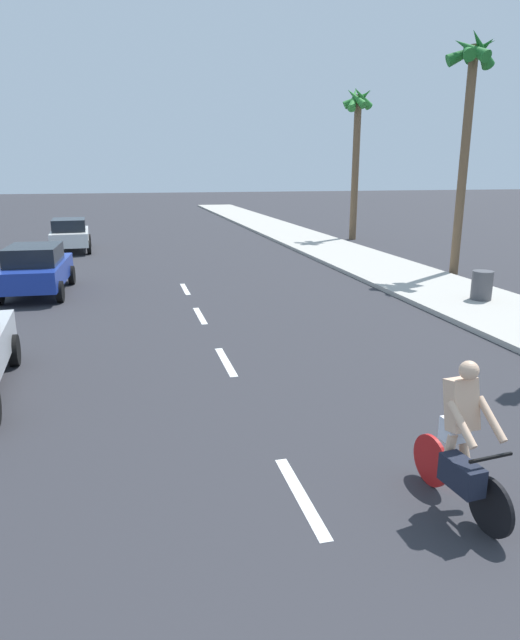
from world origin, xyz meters
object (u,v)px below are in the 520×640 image
at_px(cyclist, 461,445).
at_px(trash_bin_far, 482,285).
at_px(parked_car_blue, 36,268).
at_px(palm_tree_far, 357,128).
at_px(parked_car_white, 70,234).
at_px(palm_tree_mid, 470,91).

distance_m(cyclist, trash_bin_far, 11.11).
height_order(cyclist, parked_car_blue, cyclist).
xyz_separation_m(palm_tree_far, trash_bin_far, (-2.58, -15.60, -5.46)).
relative_size(parked_car_white, trash_bin_far, 4.85).
xyz_separation_m(parked_car_blue, palm_tree_mid, (14.87, -0.15, 5.66)).
bearing_deg(cyclist, trash_bin_far, -132.04).
relative_size(parked_car_blue, parked_car_white, 1.01).
relative_size(parked_car_blue, palm_tree_far, 0.49).
bearing_deg(parked_car_white, cyclist, -78.06).
distance_m(cyclist, parked_car_blue, 14.96).
bearing_deg(parked_car_blue, trash_bin_far, -17.18).
xyz_separation_m(cyclist, parked_car_blue, (-6.31, 13.56, 0.01)).
bearing_deg(parked_car_blue, cyclist, -62.53).
distance_m(parked_car_blue, trash_bin_far, 13.72).
xyz_separation_m(cyclist, trash_bin_far, (6.60, 8.94, -0.26)).
bearing_deg(palm_tree_far, trash_bin_far, -99.38).
bearing_deg(trash_bin_far, parked_car_white, 131.07).
height_order(parked_car_white, palm_tree_mid, palm_tree_mid).
height_order(cyclist, palm_tree_mid, palm_tree_mid).
relative_size(palm_tree_far, trash_bin_far, 9.89).
bearing_deg(parked_car_blue, parked_car_white, 91.11).
height_order(cyclist, trash_bin_far, cyclist).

